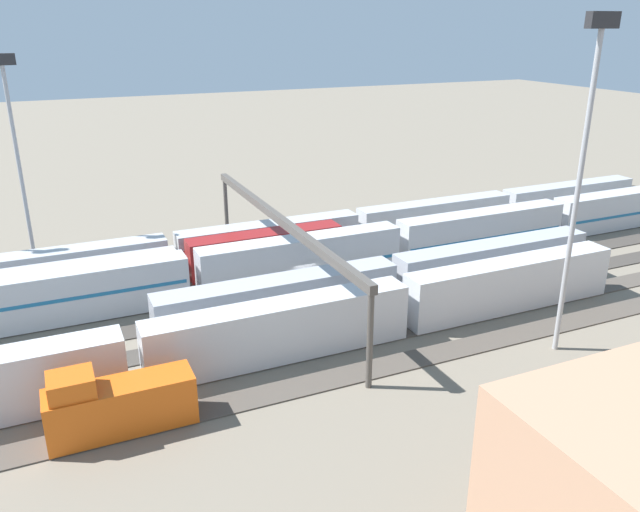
{
  "coord_description": "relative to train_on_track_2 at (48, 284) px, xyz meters",
  "views": [
    {
      "loc": [
        24.25,
        57.17,
        26.95
      ],
      "look_at": [
        -2.59,
        -2.8,
        2.5
      ],
      "focal_mm": 35.36,
      "sensor_mm": 36.0,
      "label": 1
    }
  ],
  "objects": [
    {
      "name": "light_mast_0",
      "position": [
        1.2,
        -12.46,
        13.38
      ],
      "size": [
        2.8,
        0.7,
        23.87
      ],
      "color": "#9EA0A5",
      "rests_on": "ground_plane"
    },
    {
      "name": "track_bed_4",
      "position": [
        -25.42,
        10.0,
        -2.05
      ],
      "size": [
        140.0,
        2.8,
        0.12
      ],
      "primitive_type": "cube",
      "color": "#3D3833",
      "rests_on": "ground_plane"
    },
    {
      "name": "track_bed_1",
      "position": [
        -25.42,
        -5.0,
        -2.05
      ],
      "size": [
        140.0,
        2.8,
        0.12
      ],
      "primitive_type": "cube",
      "color": "#3D3833",
      "rests_on": "ground_plane"
    },
    {
      "name": "train_on_track_3",
      "position": [
        -25.66,
        5.0,
        0.48
      ],
      "size": [
        119.8,
        3.06,
        5.0
      ],
      "color": "silver",
      "rests_on": "ground_plane"
    },
    {
      "name": "track_bed_7",
      "position": [
        -25.42,
        25.0,
        -2.05
      ],
      "size": [
        140.0,
        2.8,
        0.12
      ],
      "primitive_type": "cube",
      "color": "#4C443D",
      "rests_on": "ground_plane"
    },
    {
      "name": "ground_plane",
      "position": [
        -25.42,
        7.5,
        -2.11
      ],
      "size": [
        400.0,
        400.0,
        0.0
      ],
      "primitive_type": "plane",
      "color": "#756B5B"
    },
    {
      "name": "train_on_track_5",
      "position": [
        -31.42,
        15.0,
        0.48
      ],
      "size": [
        47.2,
        3.06,
        5.0
      ],
      "color": "#A8AAB2",
      "rests_on": "ground_plane"
    },
    {
      "name": "train_on_track_2",
      "position": [
        0.0,
        0.0,
        0.0
      ],
      "size": [
        66.4,
        3.0,
        4.4
      ],
      "color": "maroon",
      "rests_on": "ground_plane"
    },
    {
      "name": "track_bed_3",
      "position": [
        -25.42,
        5.0,
        -2.05
      ],
      "size": [
        140.0,
        2.8,
        0.12
      ],
      "primitive_type": "cube",
      "color": "#3D3833",
      "rests_on": "ground_plane"
    },
    {
      "name": "train_on_track_6",
      "position": [
        -17.54,
        20.0,
        0.51
      ],
      "size": [
        71.4,
        3.0,
        5.0
      ],
      "color": "silver",
      "rests_on": "ground_plane"
    },
    {
      "name": "track_bed_5",
      "position": [
        -25.42,
        15.0,
        -2.05
      ],
      "size": [
        140.0,
        2.8,
        0.12
      ],
      "primitive_type": "cube",
      "color": "#3D3833",
      "rests_on": "ground_plane"
    },
    {
      "name": "track_bed_6",
      "position": [
        -25.42,
        20.0,
        -2.05
      ],
      "size": [
        140.0,
        2.8,
        0.12
      ],
      "primitive_type": "cube",
      "color": "#4C443D",
      "rests_on": "ground_plane"
    },
    {
      "name": "track_bed_0",
      "position": [
        -25.42,
        -10.0,
        -2.05
      ],
      "size": [
        140.0,
        2.8,
        0.12
      ],
      "primitive_type": "cube",
      "color": "#3D3833",
      "rests_on": "ground_plane"
    },
    {
      "name": "signal_gantry",
      "position": [
        -22.16,
        7.5,
        5.62
      ],
      "size": [
        0.7,
        40.0,
        8.8
      ],
      "color": "#4C4742",
      "rests_on": "ground_plane"
    },
    {
      "name": "train_on_track_7",
      "position": [
        -3.55,
        25.0,
        0.04
      ],
      "size": [
        10.0,
        3.0,
        5.0
      ],
      "color": "#D85914",
      "rests_on": "ground_plane"
    },
    {
      "name": "track_bed_2",
      "position": [
        -25.42,
        0.0,
        -2.05
      ],
      "size": [
        140.0,
        2.8,
        0.12
      ],
      "primitive_type": "cube",
      "color": "#4C443D",
      "rests_on": "ground_plane"
    },
    {
      "name": "light_mast_1",
      "position": [
        -40.07,
        28.33,
        15.49
      ],
      "size": [
        2.8,
        0.7,
        27.7
      ],
      "color": "#9EA0A5",
      "rests_on": "ground_plane"
    },
    {
      "name": "train_on_track_1",
      "position": [
        -25.54,
        -5.0,
        -0.11
      ],
      "size": [
        119.8,
        3.06,
        3.8
      ],
      "color": "#B7BABF",
      "rests_on": "ground_plane"
    }
  ]
}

